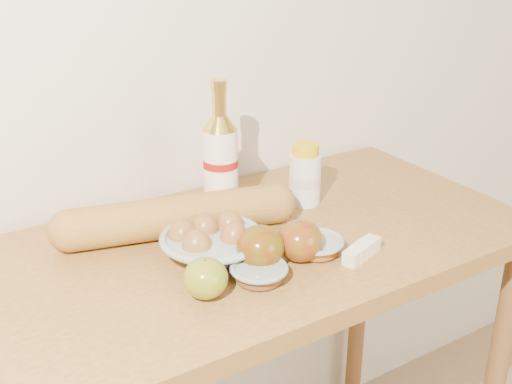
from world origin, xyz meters
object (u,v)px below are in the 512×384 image
at_px(bourbon_bottle, 221,164).
at_px(baguette, 177,216).
at_px(cream_bottle, 305,176).
at_px(table, 248,292).
at_px(egg_bowl, 211,241).

distance_m(bourbon_bottle, baguette, 0.15).
height_order(cream_bottle, baguette, cream_bottle).
height_order(table, baguette, baguette).
relative_size(bourbon_bottle, egg_bowl, 1.32).
relative_size(cream_bottle, baguette, 0.28).
bearing_deg(baguette, egg_bowl, -65.70).
bearing_deg(baguette, cream_bottle, 13.02).
xyz_separation_m(table, bourbon_bottle, (0.01, 0.13, 0.25)).
bearing_deg(egg_bowl, cream_bottle, 18.87).
relative_size(table, egg_bowl, 5.18).
height_order(bourbon_bottle, baguette, bourbon_bottle).
relative_size(bourbon_bottle, cream_bottle, 2.14).
xyz_separation_m(cream_bottle, egg_bowl, (-0.30, -0.10, -0.04)).
distance_m(cream_bottle, baguette, 0.32).
xyz_separation_m(egg_bowl, baguette, (-0.02, 0.11, 0.01)).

